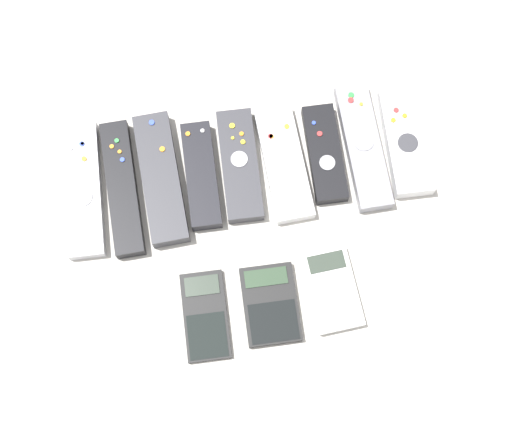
# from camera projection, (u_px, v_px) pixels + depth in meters

# --- Properties ---
(ground_plane) EXTENTS (3.00, 3.00, 0.00)m
(ground_plane) POSITION_uv_depth(u_px,v_px,m) (261.00, 249.00, 1.07)
(ground_plane) COLOR beige
(remote_0) EXTENTS (0.06, 0.22, 0.02)m
(remote_0) POSITION_uv_depth(u_px,v_px,m) (83.00, 189.00, 1.09)
(remote_0) COLOR #B7B7BC
(remote_0) RESTS_ON ground_plane
(remote_1) EXTENTS (0.05, 0.21, 0.03)m
(remote_1) POSITION_uv_depth(u_px,v_px,m) (122.00, 188.00, 1.08)
(remote_1) COLOR black
(remote_1) RESTS_ON ground_plane
(remote_2) EXTENTS (0.06, 0.21, 0.03)m
(remote_2) POSITION_uv_depth(u_px,v_px,m) (161.00, 179.00, 1.09)
(remote_2) COLOR #333338
(remote_2) RESTS_ON ground_plane
(remote_3) EXTENTS (0.05, 0.17, 0.03)m
(remote_3) POSITION_uv_depth(u_px,v_px,m) (201.00, 175.00, 1.09)
(remote_3) COLOR black
(remote_3) RESTS_ON ground_plane
(remote_4) EXTENTS (0.06, 0.18, 0.03)m
(remote_4) POSITION_uv_depth(u_px,v_px,m) (240.00, 165.00, 1.09)
(remote_4) COLOR #333338
(remote_4) RESTS_ON ground_plane
(remote_5) EXTENTS (0.06, 0.19, 0.02)m
(remote_5) POSITION_uv_depth(u_px,v_px,m) (284.00, 164.00, 1.10)
(remote_5) COLOR white
(remote_5) RESTS_ON ground_plane
(remote_6) EXTENTS (0.05, 0.16, 0.02)m
(remote_6) POSITION_uv_depth(u_px,v_px,m) (325.00, 154.00, 1.10)
(remote_6) COLOR black
(remote_6) RESTS_ON ground_plane
(remote_7) EXTENTS (0.05, 0.20, 0.03)m
(remote_7) POSITION_uv_depth(u_px,v_px,m) (363.00, 146.00, 1.10)
(remote_7) COLOR gray
(remote_7) RESTS_ON ground_plane
(remote_8) EXTENTS (0.07, 0.18, 0.03)m
(remote_8) POSITION_uv_depth(u_px,v_px,m) (405.00, 141.00, 1.10)
(remote_8) COLOR white
(remote_8) RESTS_ON ground_plane
(calculator_0) EXTENTS (0.07, 0.13, 0.01)m
(calculator_0) POSITION_uv_depth(u_px,v_px,m) (205.00, 316.00, 1.04)
(calculator_0) COLOR black
(calculator_0) RESTS_ON ground_plane
(calculator_1) EXTENTS (0.08, 0.12, 0.02)m
(calculator_1) POSITION_uv_depth(u_px,v_px,m) (269.00, 305.00, 1.04)
(calculator_1) COLOR black
(calculator_1) RESTS_ON ground_plane
(calculator_2) EXTENTS (0.07, 0.12, 0.02)m
(calculator_2) POSITION_uv_depth(u_px,v_px,m) (333.00, 290.00, 1.05)
(calculator_2) COLOR silver
(calculator_2) RESTS_ON ground_plane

